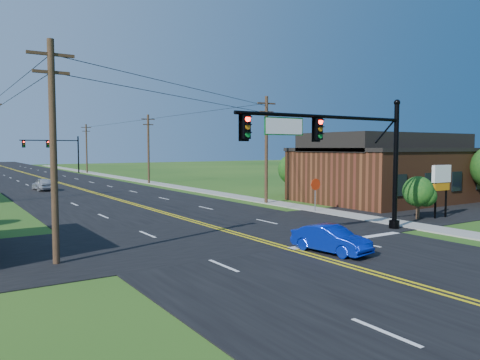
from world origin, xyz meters
TOP-DOWN VIEW (x-y plane):
  - ground at (0.00, 0.00)m, footprint 260.00×260.00m
  - road_main at (0.00, 50.00)m, footprint 16.00×220.00m
  - road_cross at (0.00, 12.00)m, footprint 70.00×10.00m
  - sidewalk at (10.50, 40.00)m, footprint 2.00×160.00m
  - signal_mast_main at (4.34, 8.00)m, footprint 11.30×0.60m
  - signal_mast_far at (4.44, 80.00)m, footprint 10.98×0.60m
  - brick_building at (20.00, 18.00)m, footprint 14.20×11.20m
  - utility_pole_left_a at (-9.50, 10.00)m, footprint 1.80×0.28m
  - utility_pole_right_a at (9.80, 22.00)m, footprint 1.80×0.28m
  - utility_pole_right_b at (9.80, 48.00)m, footprint 1.80×0.28m
  - utility_pole_right_c at (9.80, 78.00)m, footprint 1.80×0.28m
  - tree_right_back at (16.00, 26.00)m, footprint 3.00×3.00m
  - shrub_corner at (13.00, 9.50)m, footprint 2.00×2.00m
  - blue_car at (1.21, 5.37)m, footprint 1.84×3.87m
  - distant_car at (-3.77, 44.72)m, footprint 1.94×4.15m
  - stop_sign at (9.78, 15.86)m, footprint 0.88×0.11m
  - pylon_sign at (14.72, 9.00)m, footprint 1.74×0.26m

SIDE VIEW (x-z plane):
  - ground at x=0.00m, z-range 0.00..0.00m
  - road_main at x=0.00m, z-range 0.00..0.04m
  - road_cross at x=0.00m, z-range 0.00..0.04m
  - sidewalk at x=10.50m, z-range 0.00..0.08m
  - blue_car at x=1.21m, z-range 0.00..1.22m
  - distant_car at x=-3.77m, z-range 0.00..1.37m
  - stop_sign at x=9.78m, z-range 0.55..3.02m
  - shrub_corner at x=13.00m, z-range 0.42..3.28m
  - brick_building at x=20.00m, z-range 0.00..4.70m
  - tree_right_back at x=16.00m, z-range 0.55..4.65m
  - pylon_sign at x=14.72m, z-range 0.82..4.39m
  - signal_mast_far at x=4.44m, z-range 0.81..8.29m
  - utility_pole_left_a at x=-9.50m, z-range 0.22..9.22m
  - utility_pole_right_a at x=9.80m, z-range 0.22..9.22m
  - utility_pole_right_b at x=9.80m, z-range 0.22..9.22m
  - utility_pole_right_c at x=9.80m, z-range 0.22..9.22m
  - signal_mast_main at x=4.34m, z-range 1.01..8.49m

